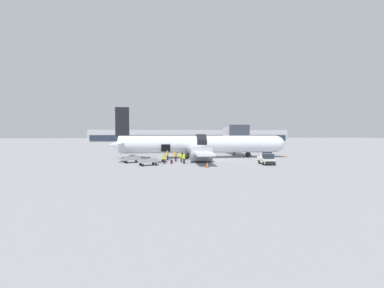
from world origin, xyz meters
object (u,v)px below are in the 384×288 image
ground_crew_supervisor (184,158)px  baggage_cart_queued (132,160)px  ground_crew_driver (181,158)px  ground_crew_helper (167,155)px  baggage_tug_mid (267,160)px  baggage_cart_empty (148,162)px  ground_crew_loader_a (164,159)px  baggage_tug_lead (266,157)px  baggage_cart_loading (159,159)px  suitcase_on_tarmac_upright (172,162)px  airplane (198,145)px  ground_crew_loader_b (176,156)px

ground_crew_supervisor → baggage_cart_queued: bearing=164.7°
ground_crew_driver → ground_crew_helper: size_ratio=0.88×
baggage_tug_mid → ground_crew_driver: 13.81m
baggage_cart_empty → ground_crew_loader_a: ground_crew_loader_a is taller
baggage_cart_queued → ground_crew_loader_a: 5.76m
baggage_cart_empty → ground_crew_helper: bearing=66.3°
baggage_tug_lead → baggage_cart_queued: 23.17m
ground_crew_loader_a → ground_crew_helper: bearing=83.5°
ground_crew_supervisor → ground_crew_helper: bearing=116.6°
baggage_cart_loading → ground_crew_driver: ground_crew_driver is taller
baggage_cart_queued → suitcase_on_tarmac_upright: (6.48, -2.22, -0.21)m
baggage_tug_mid → ground_crew_helper: size_ratio=1.65×
baggage_cart_loading → ground_crew_supervisor: bearing=-32.2°
ground_crew_loader_a → ground_crew_supervisor: 3.17m
ground_crew_loader_a → suitcase_on_tarmac_upright: size_ratio=2.25×
ground_crew_driver → ground_crew_supervisor: size_ratio=0.90×
baggage_cart_empty → ground_crew_driver: size_ratio=2.42×
baggage_cart_queued → suitcase_on_tarmac_upright: baggage_cart_queued is taller
airplane → baggage_tug_lead: bearing=-31.1°
ground_crew_helper → baggage_tug_lead: bearing=-9.9°
ground_crew_helper → ground_crew_supervisor: bearing=-63.4°
baggage_cart_loading → suitcase_on_tarmac_upright: 3.22m
airplane → ground_crew_loader_a: (-6.77, -8.76, -1.77)m
baggage_cart_queued → ground_crew_loader_a: bearing=-22.7°
airplane → ground_crew_helper: airplane is taller
baggage_cart_queued → ground_crew_loader_a: ground_crew_loader_a is taller
baggage_tug_lead → ground_crew_loader_b: ground_crew_loader_b is taller
ground_crew_loader_a → ground_crew_supervisor: ground_crew_supervisor is taller
ground_crew_driver → ground_crew_helper: bearing=123.2°
suitcase_on_tarmac_upright → baggage_cart_loading: bearing=130.0°
airplane → baggage_tug_lead: airplane is taller
baggage_cart_queued → suitcase_on_tarmac_upright: 6.85m
baggage_tug_lead → baggage_tug_mid: size_ratio=1.08×
baggage_cart_empty → baggage_cart_loading: bearing=70.0°
baggage_tug_mid → baggage_cart_loading: baggage_tug_mid is taller
baggage_cart_loading → ground_crew_supervisor: ground_crew_supervisor is taller
baggage_tug_mid → ground_crew_loader_a: baggage_tug_mid is taller
airplane → ground_crew_loader_a: airplane is taller
suitcase_on_tarmac_upright → ground_crew_loader_b: bearing=75.4°
baggage_cart_empty → ground_crew_helper: size_ratio=2.13×
baggage_tug_lead → ground_crew_loader_b: size_ratio=1.72×
ground_crew_loader_a → ground_crew_driver: (2.85, 1.60, 0.01)m
airplane → ground_crew_loader_a: size_ratio=22.66×
baggage_cart_loading → ground_crew_helper: (1.45, 2.61, 0.35)m
baggage_cart_loading → baggage_cart_queued: bearing=-176.9°
baggage_cart_empty → baggage_tug_mid: bearing=-3.6°
baggage_tug_lead → baggage_cart_empty: size_ratio=0.83×
baggage_tug_lead → ground_crew_driver: bearing=-178.2°
airplane → baggage_tug_mid: (9.17, -11.53, -1.84)m
baggage_tug_lead → baggage_cart_queued: size_ratio=0.86×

